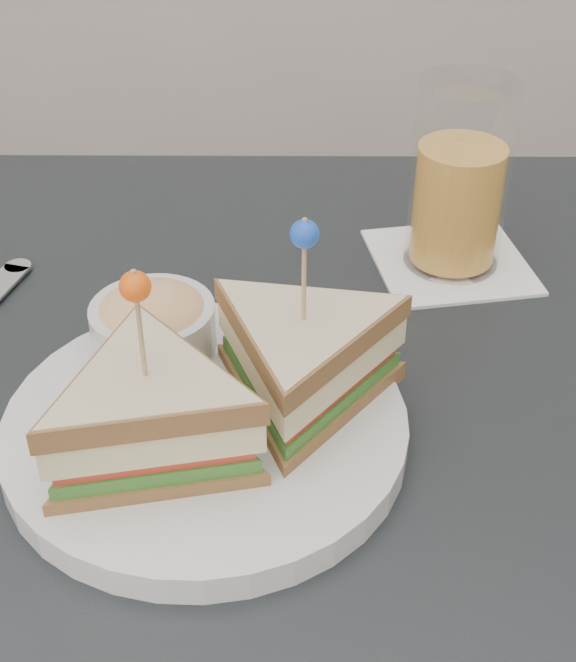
% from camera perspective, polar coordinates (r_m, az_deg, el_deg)
% --- Properties ---
extents(table, '(0.80, 0.80, 0.75)m').
position_cam_1_polar(table, '(0.72, -0.81, -8.62)').
color(table, black).
rests_on(table, ground).
extents(plate_meal, '(0.34, 0.34, 0.16)m').
position_cam_1_polar(plate_meal, '(0.61, -4.50, -3.62)').
color(plate_meal, silver).
rests_on(plate_meal, table).
extents(drink_set, '(0.15, 0.15, 0.17)m').
position_cam_1_polar(drink_set, '(0.79, 10.51, 8.70)').
color(drink_set, white).
rests_on(drink_set, table).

